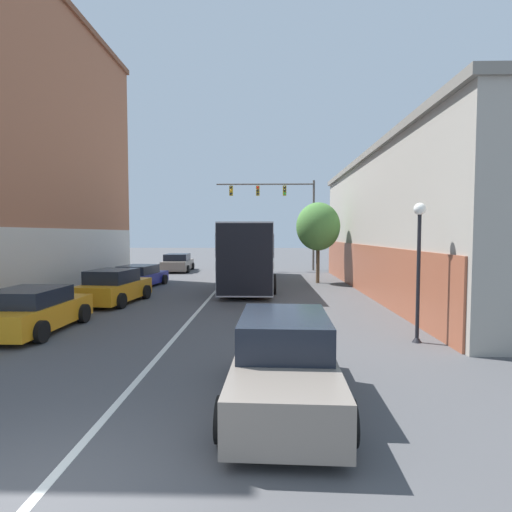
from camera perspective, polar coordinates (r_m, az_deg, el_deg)
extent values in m
cube|color=silver|center=(20.56, -5.89, -5.11)|extent=(0.14, 44.60, 0.01)
cube|color=beige|center=(19.55, -26.49, -1.15)|extent=(0.24, 17.98, 3.20)
cube|color=#9E998E|center=(22.21, 26.13, 4.14)|extent=(8.71, 21.21, 6.92)
cube|color=#995138|center=(20.85, 15.15, -1.75)|extent=(0.24, 20.79, 2.42)
cube|color=slate|center=(22.52, 26.34, 12.58)|extent=(9.06, 21.42, 0.30)
cube|color=#B7B7BC|center=(23.60, -0.86, 0.50)|extent=(2.53, 13.00, 3.27)
cube|color=black|center=(23.58, -0.86, 1.93)|extent=(2.58, 12.74, 1.04)
cube|color=beige|center=(23.62, -0.86, -0.13)|extent=(2.57, 12.87, 0.33)
cube|color=black|center=(17.14, -1.67, -0.52)|extent=(2.45, 0.07, 3.13)
cylinder|color=black|center=(27.78, -3.19, -1.90)|extent=(0.30, 1.00, 1.00)
cylinder|color=black|center=(27.70, 2.10, -1.91)|extent=(0.30, 1.00, 1.00)
cylinder|color=black|center=(19.80, -5.01, -3.97)|extent=(0.30, 1.00, 1.00)
cylinder|color=black|center=(19.69, 2.44, -4.00)|extent=(0.30, 1.00, 1.00)
cube|color=slate|center=(7.24, 4.06, -16.28)|extent=(1.82, 4.35, 0.75)
cube|color=black|center=(7.30, 4.06, -10.63)|extent=(1.61, 2.28, 0.59)
cylinder|color=black|center=(8.61, -2.04, -14.67)|extent=(0.24, 0.66, 0.65)
cylinder|color=black|center=(8.63, 9.91, -14.67)|extent=(0.24, 0.66, 0.65)
cylinder|color=black|center=(6.15, -4.56, -22.26)|extent=(0.24, 0.66, 0.65)
cylinder|color=black|center=(6.17, 12.96, -22.21)|extent=(0.24, 0.66, 0.65)
cube|color=orange|center=(18.19, -19.51, -4.66)|extent=(2.14, 4.09, 0.73)
cube|color=black|center=(17.95, -19.84, -2.71)|extent=(1.79, 2.20, 0.55)
cylinder|color=black|center=(19.70, -20.17, -4.74)|extent=(0.29, 0.65, 0.62)
cylinder|color=black|center=(18.93, -15.41, -4.98)|extent=(0.29, 0.65, 0.62)
cylinder|color=black|center=(17.62, -23.91, -5.75)|extent=(0.29, 0.65, 0.62)
cylinder|color=black|center=(16.76, -18.71, -6.09)|extent=(0.29, 0.65, 0.62)
cube|color=navy|center=(23.28, -16.23, -3.14)|extent=(2.28, 4.29, 0.58)
cube|color=black|center=(23.05, -16.46, -1.88)|extent=(1.88, 2.32, 0.48)
cylinder|color=black|center=(24.83, -16.88, -3.14)|extent=(0.29, 0.60, 0.57)
cylinder|color=black|center=(24.10, -12.97, -3.27)|extent=(0.29, 0.60, 0.57)
cylinder|color=black|center=(22.59, -19.69, -3.81)|extent=(0.29, 0.60, 0.57)
cylinder|color=black|center=(21.78, -15.47, -3.99)|extent=(0.29, 0.60, 0.57)
cube|color=slate|center=(32.25, -11.10, -1.23)|extent=(2.09, 4.58, 0.71)
cube|color=black|center=(31.98, -11.18, -0.16)|extent=(1.85, 2.42, 0.52)
cylinder|color=black|center=(33.81, -12.33, -1.43)|extent=(0.24, 0.58, 0.57)
cylinder|color=black|center=(33.49, -9.03, -1.44)|extent=(0.24, 0.58, 0.57)
cylinder|color=black|center=(31.09, -13.32, -1.84)|extent=(0.24, 0.58, 0.57)
cylinder|color=black|center=(30.73, -9.74, -1.86)|extent=(0.24, 0.58, 0.57)
cube|color=orange|center=(13.95, -29.21, -7.33)|extent=(1.89, 4.06, 0.69)
cube|color=black|center=(13.69, -29.71, -5.06)|extent=(1.72, 2.12, 0.48)
cylinder|color=black|center=(15.53, -29.81, -7.08)|extent=(0.23, 0.62, 0.62)
cylinder|color=black|center=(14.62, -23.39, -7.54)|extent=(0.23, 0.62, 0.62)
cylinder|color=black|center=(12.46, -28.40, -9.51)|extent=(0.23, 0.62, 0.62)
cylinder|color=#514C47|center=(32.71, 8.23, 4.33)|extent=(0.18, 0.18, 7.27)
cylinder|color=#514C47|center=(32.72, 1.31, 10.22)|extent=(7.87, 0.12, 0.12)
cube|color=#9E8419|center=(32.69, 4.10, 9.30)|extent=(0.28, 0.24, 0.80)
sphere|color=black|center=(32.57, 4.12, 9.76)|extent=(0.18, 0.18, 0.18)
sphere|color=black|center=(32.54, 4.11, 9.33)|extent=(0.18, 0.18, 0.18)
sphere|color=green|center=(32.52, 4.11, 8.89)|extent=(0.18, 0.18, 0.18)
cube|color=#9E8419|center=(32.67, 0.26, 9.31)|extent=(0.28, 0.24, 0.80)
sphere|color=red|center=(32.54, 0.25, 9.77)|extent=(0.18, 0.18, 0.18)
sphere|color=black|center=(32.52, 0.25, 9.34)|extent=(0.18, 0.18, 0.18)
sphere|color=black|center=(32.49, 0.25, 8.91)|extent=(0.18, 0.18, 0.18)
cube|color=#9E8419|center=(32.78, -3.57, 9.28)|extent=(0.28, 0.24, 0.80)
sphere|color=black|center=(32.66, -3.60, 9.75)|extent=(0.18, 0.18, 0.18)
sphere|color=orange|center=(32.63, -3.60, 9.31)|extent=(0.18, 0.18, 0.18)
sphere|color=black|center=(32.60, -3.60, 8.88)|extent=(0.18, 0.18, 0.18)
cone|color=black|center=(11.97, 22.00, -10.89)|extent=(0.26, 0.26, 0.20)
cylinder|color=black|center=(11.69, 22.17, -2.97)|extent=(0.10, 0.10, 3.52)
sphere|color=white|center=(11.64, 22.36, 6.24)|extent=(0.33, 0.33, 0.33)
cylinder|color=brown|center=(24.31, 8.82, -1.14)|extent=(0.22, 0.22, 2.29)
ellipsoid|color=#4C843D|center=(24.25, 8.86, 4.19)|extent=(2.62, 2.36, 2.88)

